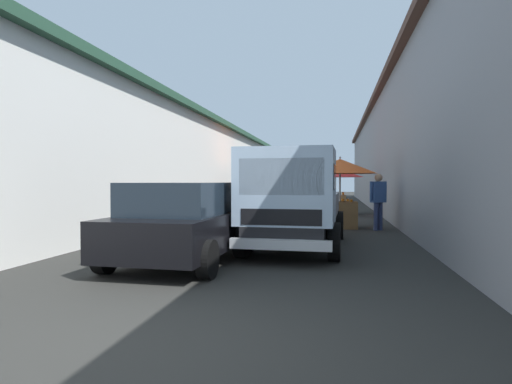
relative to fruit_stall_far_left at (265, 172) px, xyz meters
name	(u,v)px	position (x,y,z in m)	size (l,w,h in m)	color
ground	(290,219)	(-3.75, -1.61, -1.91)	(90.00, 90.00, 0.00)	#282826
building_left_whitewash	(144,166)	(-1.50, 5.56, 0.31)	(49.80, 7.50, 4.42)	silver
building_right_concrete	(468,150)	(-1.50, -8.77, 0.84)	(49.80, 7.50, 5.49)	gray
fruit_stall_far_left	(265,172)	(0.00, 0.00, 0.00)	(2.72, 2.72, 2.42)	#9E9EA3
fruit_stall_near_left	(341,176)	(-6.83, -3.53, -0.26)	(2.31, 2.31, 2.25)	#9E9EA3
fruit_stall_far_right	(333,177)	(-0.98, -3.28, -0.24)	(2.74, 2.74, 2.18)	#9E9EA3
hatchback_car	(186,221)	(-13.14, -0.66, -1.17)	(3.98, 2.06, 1.45)	black
delivery_truck	(292,203)	(-11.94, -2.49, -0.87)	(4.98, 2.10, 2.08)	black
vendor_by_crates	(378,197)	(-7.29, -4.63, -0.92)	(0.47, 0.53, 1.70)	navy
parked_scooter	(233,212)	(-6.46, 0.06, -1.46)	(1.69, 0.34, 1.14)	black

